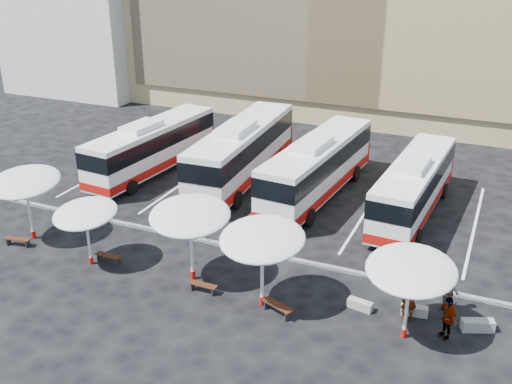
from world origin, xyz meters
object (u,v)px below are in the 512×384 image
at_px(sunshade_0, 25,182).
at_px(passenger_1, 451,292).
at_px(sunshade_4, 411,270).
at_px(wood_bench_0, 18,240).
at_px(conc_bench_1, 414,311).
at_px(bus_0, 152,146).
at_px(passenger_2, 447,317).
at_px(bus_1, 242,150).
at_px(wood_bench_1, 109,257).
at_px(sunshade_2, 190,216).
at_px(bus_3, 414,185).
at_px(sunshade_1, 85,214).
at_px(bus_2, 318,166).
at_px(wood_bench_2, 203,286).
at_px(conc_bench_2, 478,325).
at_px(conc_bench_0, 360,305).
at_px(sunshade_3, 262,239).
at_px(passenger_0, 410,300).
at_px(wood_bench_3, 278,307).

relative_size(sunshade_0, passenger_1, 2.39).
distance_m(sunshade_4, wood_bench_0, 20.02).
relative_size(sunshade_0, conc_bench_1, 4.02).
distance_m(sunshade_0, sunshade_4, 19.71).
xyz_separation_m(bus_0, passenger_2, (20.63, -10.95, -0.94)).
xyz_separation_m(bus_1, wood_bench_0, (-6.86, -12.94, -1.76)).
bearing_deg(wood_bench_1, conc_bench_1, 5.97).
bearing_deg(passenger_2, sunshade_2, -134.52).
xyz_separation_m(bus_3, sunshade_0, (-17.87, -11.09, 1.41)).
xyz_separation_m(sunshade_1, sunshade_4, (15.17, 0.26, 0.38)).
distance_m(bus_2, conc_bench_1, 13.13).
xyz_separation_m(bus_2, wood_bench_2, (-1.25, -12.44, -1.67)).
height_order(sunshade_0, passenger_2, sunshade_0).
distance_m(sunshade_2, sunshade_4, 9.93).
relative_size(wood_bench_2, conc_bench_2, 1.04).
bearing_deg(conc_bench_0, sunshade_3, -160.71).
distance_m(wood_bench_2, conc_bench_0, 7.00).
height_order(conc_bench_1, passenger_0, passenger_0).
xyz_separation_m(bus_0, passenger_0, (19.04, -10.34, -0.93)).
distance_m(sunshade_1, sunshade_3, 9.08).
height_order(bus_1, wood_bench_3, bus_1).
relative_size(passenger_1, passenger_2, 1.01).
bearing_deg(wood_bench_3, bus_0, 138.81).
bearing_deg(conc_bench_1, passenger_2, -36.91).
height_order(wood_bench_0, passenger_1, passenger_1).
distance_m(conc_bench_1, passenger_2, 1.88).
distance_m(wood_bench_2, conc_bench_2, 11.77).
relative_size(sunshade_3, passenger_1, 2.02).
bearing_deg(passenger_1, sunshade_3, 72.32).
relative_size(bus_1, sunshade_4, 3.49).
relative_size(sunshade_4, wood_bench_0, 2.62).
distance_m(bus_0, wood_bench_3, 18.54).
bearing_deg(wood_bench_2, conc_bench_2, 9.57).
relative_size(bus_3, sunshade_2, 2.42).
distance_m(sunshade_2, conc_bench_1, 10.56).
bearing_deg(conc_bench_2, passenger_2, -140.17).
height_order(bus_2, wood_bench_3, bus_2).
bearing_deg(sunshade_1, bus_2, 58.89).
distance_m(bus_2, wood_bench_0, 17.44).
relative_size(conc_bench_0, passenger_0, 0.58).
height_order(bus_1, passenger_2, bus_1).
bearing_deg(bus_1, conc_bench_1, -42.79).
relative_size(bus_3, sunshade_0, 2.53).
bearing_deg(bus_0, wood_bench_2, -44.40).
height_order(bus_3, passenger_0, bus_3).
relative_size(wood_bench_3, passenger_1, 0.83).
xyz_separation_m(bus_0, sunshade_0, (-0.57, -10.91, 1.35)).
distance_m(bus_2, sunshade_4, 14.41).
height_order(sunshade_0, sunshade_2, sunshade_2).
height_order(sunshade_3, passenger_0, sunshade_3).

